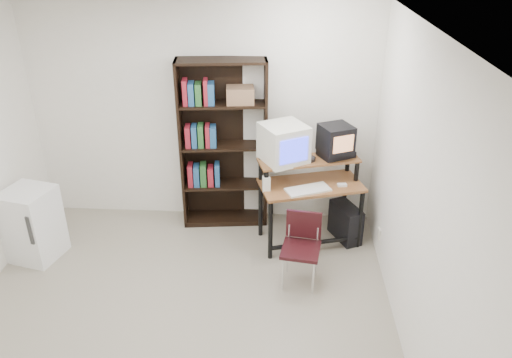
# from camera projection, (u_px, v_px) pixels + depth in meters

# --- Properties ---
(floor) EXTENTS (4.00, 4.00, 0.01)m
(floor) POSITION_uv_depth(u_px,v_px,m) (177.00, 323.00, 4.56)
(floor) COLOR #A69D8A
(floor) RESTS_ON ground
(ceiling) EXTENTS (4.00, 4.00, 0.01)m
(ceiling) POSITION_uv_depth(u_px,v_px,m) (149.00, 32.00, 3.39)
(ceiling) COLOR white
(ceiling) RESTS_ON back_wall
(back_wall) EXTENTS (4.00, 0.01, 2.60)m
(back_wall) POSITION_uv_depth(u_px,v_px,m) (203.00, 115.00, 5.76)
(back_wall) COLOR white
(back_wall) RESTS_ON floor
(right_wall) EXTENTS (0.01, 4.00, 2.60)m
(right_wall) POSITION_uv_depth(u_px,v_px,m) (419.00, 206.00, 3.87)
(right_wall) COLOR white
(right_wall) RESTS_ON floor
(computer_desk) EXTENTS (1.21, 0.83, 0.98)m
(computer_desk) POSITION_uv_depth(u_px,v_px,m) (310.00, 188.00, 5.48)
(computer_desk) COLOR brown
(computer_desk) RESTS_ON floor
(crt_monitor) EXTENTS (0.59, 0.59, 0.41)m
(crt_monitor) POSITION_uv_depth(u_px,v_px,m) (284.00, 143.00, 5.32)
(crt_monitor) COLOR white
(crt_monitor) RESTS_ON computer_desk
(vcr) EXTENTS (0.44, 0.40, 0.08)m
(vcr) POSITION_uv_depth(u_px,v_px,m) (336.00, 154.00, 5.49)
(vcr) COLOR black
(vcr) RESTS_ON computer_desk
(crt_tv) EXTENTS (0.42, 0.42, 0.30)m
(crt_tv) POSITION_uv_depth(u_px,v_px,m) (336.00, 139.00, 5.37)
(crt_tv) COLOR black
(crt_tv) RESTS_ON vcr
(cd_spindle) EXTENTS (0.16, 0.16, 0.05)m
(cd_spindle) POSITION_uv_depth(u_px,v_px,m) (310.00, 160.00, 5.39)
(cd_spindle) COLOR #26262B
(cd_spindle) RESTS_ON computer_desk
(keyboard) EXTENTS (0.51, 0.38, 0.03)m
(keyboard) POSITION_uv_depth(u_px,v_px,m) (308.00, 190.00, 5.30)
(keyboard) COLOR white
(keyboard) RESTS_ON computer_desk
(mousepad) EXTENTS (0.27, 0.25, 0.01)m
(mousepad) POSITION_uv_depth(u_px,v_px,m) (342.00, 186.00, 5.42)
(mousepad) COLOR black
(mousepad) RESTS_ON computer_desk
(mouse) EXTENTS (0.11, 0.07, 0.03)m
(mouse) POSITION_uv_depth(u_px,v_px,m) (342.00, 185.00, 5.40)
(mouse) COLOR white
(mouse) RESTS_ON mousepad
(desk_speaker) EXTENTS (0.09, 0.09, 0.17)m
(desk_speaker) POSITION_uv_depth(u_px,v_px,m) (266.00, 184.00, 5.29)
(desk_speaker) COLOR white
(desk_speaker) RESTS_ON computer_desk
(pc_tower) EXTENTS (0.37, 0.49, 0.42)m
(pc_tower) POSITION_uv_depth(u_px,v_px,m) (345.00, 222.00, 5.73)
(pc_tower) COLOR black
(pc_tower) RESTS_ON floor
(school_chair) EXTENTS (0.42, 0.42, 0.74)m
(school_chair) POSITION_uv_depth(u_px,v_px,m) (302.00, 242.00, 4.94)
(school_chair) COLOR black
(school_chair) RESTS_ON floor
(bookshelf) EXTENTS (1.02, 0.44, 1.99)m
(bookshelf) POSITION_uv_depth(u_px,v_px,m) (223.00, 143.00, 5.75)
(bookshelf) COLOR black
(bookshelf) RESTS_ON floor
(mini_fridge) EXTENTS (0.57, 0.58, 0.80)m
(mini_fridge) POSITION_uv_depth(u_px,v_px,m) (33.00, 224.00, 5.33)
(mini_fridge) COLOR white
(mini_fridge) RESTS_ON floor
(wall_outlet) EXTENTS (0.02, 0.08, 0.12)m
(wall_outlet) POSITION_uv_depth(u_px,v_px,m) (379.00, 234.00, 5.35)
(wall_outlet) COLOR beige
(wall_outlet) RESTS_ON right_wall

